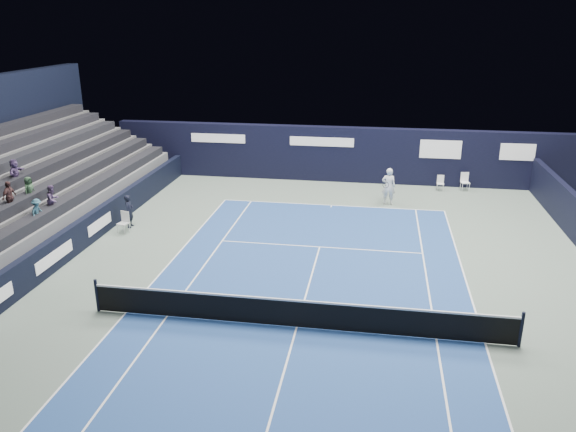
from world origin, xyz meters
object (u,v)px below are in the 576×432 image
Objects in this scene: folding_chair_back_b at (465,180)px; tennis_net at (297,313)px; tennis_player at (388,186)px; folding_chair_back_a at (441,180)px; line_judge_chair at (124,221)px.

tennis_net is (-6.87, -15.68, -0.05)m from folding_chair_back_b.
tennis_player is at bearing -153.24° from folding_chair_back_b.
tennis_net is (-5.57, -15.49, -0.04)m from folding_chair_back_a.
line_judge_chair is at bearing 141.97° from tennis_net.
line_judge_chair is at bearing -152.68° from tennis_player.
folding_chair_back_a is at bearing 44.79° from line_judge_chair.
folding_chair_back_a is 1.31m from folding_chair_back_b.
line_judge_chair is 0.07× the size of tennis_net.
tennis_player is at bearing 40.30° from line_judge_chair.
line_judge_chair is (-14.15, -8.78, -0.02)m from folding_chair_back_a.
tennis_player is (-4.12, -3.12, 0.37)m from folding_chair_back_b.
folding_chair_back_b is at bearing 43.11° from line_judge_chair.
folding_chair_back_b reaches higher than line_judge_chair.
tennis_net is at bearing -109.09° from folding_chair_back_a.
line_judge_chair reaches higher than folding_chair_back_a.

